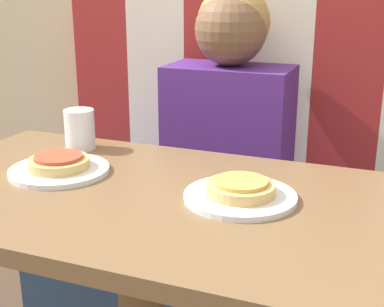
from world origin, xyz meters
name	(u,v)px	position (x,y,z in m)	size (l,w,h in m)	color
booth_seat	(225,273)	(0.00, 0.62, 0.21)	(1.31, 0.51, 0.42)	navy
booth_backrest	(248,94)	(0.00, 0.83, 0.79)	(1.31, 0.09, 0.73)	maroon
dining_table	(139,237)	(0.00, 0.00, 0.64)	(1.03, 0.62, 0.74)	brown
person	(230,106)	(0.00, 0.63, 0.79)	(0.38, 0.25, 0.73)	#4C237A
plate_left	(59,170)	(-0.21, 0.03, 0.75)	(0.23, 0.23, 0.01)	white
plate_right	(240,197)	(0.21, 0.03, 0.75)	(0.23, 0.23, 0.01)	white
pizza_left	(59,162)	(-0.21, 0.03, 0.77)	(0.14, 0.14, 0.03)	tan
pizza_right	(240,187)	(0.21, 0.03, 0.77)	(0.14, 0.14, 0.03)	tan
drinking_cup	(80,129)	(-0.27, 0.21, 0.80)	(0.08, 0.08, 0.10)	silver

